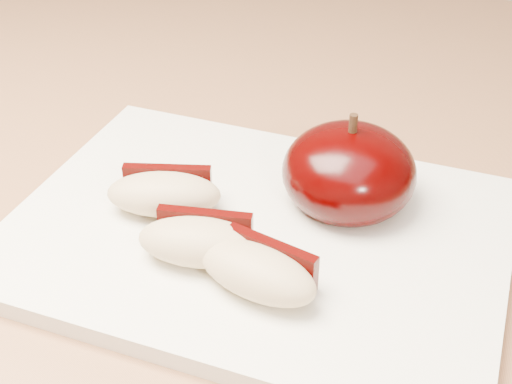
% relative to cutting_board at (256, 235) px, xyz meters
% --- Properties ---
extents(back_cabinet, '(2.40, 0.62, 0.94)m').
position_rel_cutting_board_xyz_m(back_cabinet, '(0.04, 0.85, -0.44)').
color(back_cabinet, silver).
rests_on(back_cabinet, ground).
extents(cutting_board, '(0.29, 0.21, 0.01)m').
position_rel_cutting_board_xyz_m(cutting_board, '(0.00, 0.00, 0.00)').
color(cutting_board, silver).
rests_on(cutting_board, island_counter).
extents(apple_half, '(0.10, 0.10, 0.07)m').
position_rel_cutting_board_xyz_m(apple_half, '(0.04, 0.05, 0.03)').
color(apple_half, black).
rests_on(apple_half, cutting_board).
extents(apple_wedge_a, '(0.07, 0.05, 0.02)m').
position_rel_cutting_board_xyz_m(apple_wedge_a, '(-0.06, -0.00, 0.02)').
color(apple_wedge_a, tan).
rests_on(apple_wedge_a, cutting_board).
extents(apple_wedge_b, '(0.07, 0.05, 0.02)m').
position_rel_cutting_board_xyz_m(apple_wedge_b, '(-0.02, -0.04, 0.02)').
color(apple_wedge_b, tan).
rests_on(apple_wedge_b, cutting_board).
extents(apple_wedge_c, '(0.07, 0.05, 0.02)m').
position_rel_cutting_board_xyz_m(apple_wedge_c, '(0.02, -0.05, 0.02)').
color(apple_wedge_c, tan).
rests_on(apple_wedge_c, cutting_board).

